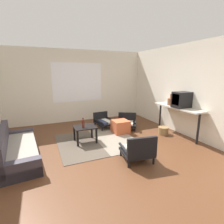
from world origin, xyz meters
name	(u,v)px	position (x,y,z in m)	size (l,w,h in m)	color
ground_plane	(107,152)	(0.00, 0.00, 0.00)	(7.80, 7.80, 0.00)	#56331E
far_wall_with_window	(78,86)	(0.00, 3.06, 1.35)	(5.60, 0.13, 2.70)	silver
side_wall_right	(185,90)	(2.66, 0.30, 1.35)	(0.12, 6.60, 2.70)	silver
area_rug	(98,141)	(-0.02, 0.68, 0.01)	(2.11, 1.92, 0.01)	#4C4238
couch	(17,150)	(-1.97, 0.49, 0.21)	(0.90, 2.08, 0.67)	#38333D
coffee_table	(85,130)	(-0.34, 0.78, 0.35)	(0.58, 0.51, 0.45)	black
armchair_by_window	(103,121)	(0.57, 1.80, 0.24)	(0.62, 0.69, 0.51)	black
armchair_striped_foreground	(138,150)	(0.43, -0.70, 0.27)	(0.72, 0.70, 0.62)	black
armchair_corner	(127,122)	(1.28, 1.39, 0.24)	(0.80, 0.77, 0.51)	black
ottoman_orange	(120,126)	(0.88, 1.09, 0.20)	(0.49, 0.49, 0.40)	#BC5633
console_shelf	(178,110)	(2.36, 0.24, 0.79)	(0.44, 1.67, 0.88)	beige
crt_television	(182,100)	(2.36, 0.12, 1.11)	(0.48, 0.35, 0.45)	black
clay_vase	(172,101)	(2.36, 0.52, 1.00)	(0.26, 0.26, 0.34)	brown
glass_bottle	(83,124)	(-0.40, 0.71, 0.56)	(0.07, 0.07, 0.26)	#5B2319
wicker_basket	(163,131)	(2.03, 0.42, 0.12)	(0.31, 0.31, 0.23)	olive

